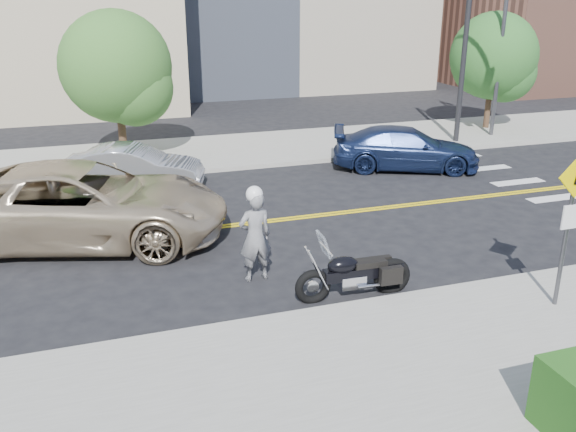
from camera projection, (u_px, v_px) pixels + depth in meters
The scene contains 13 objects.
ground_plane at pixel (251, 223), 15.87m from camera, with size 120.00×120.00×0.00m, color black.
sidewalk_near at pixel (381, 386), 9.16m from camera, with size 60.00×5.00×0.15m, color #9E9B91.
sidewalk_far at pixel (199, 153), 22.53m from camera, with size 60.00×5.00×0.15m, color #9E9B91.
lamp_post at pixel (503, 34), 23.78m from camera, with size 0.16×0.16×8.00m, color #4C4C51.
traffic_light at pixel (482, 22), 21.74m from camera, with size 0.28×4.50×7.00m.
pedestrian_sign at pixel (570, 213), 10.81m from camera, with size 0.78×0.08×3.00m.
motorcyclist at pixel (255, 234), 12.43m from camera, with size 0.74×0.52×2.04m.
motorcycle at pixel (355, 264), 11.81m from camera, with size 2.31×0.70×1.41m, color black, non-canonical shape.
suv at pixel (82, 204), 14.42m from camera, with size 3.14×6.82×1.90m, color #BFAB8C.
parked_car_silver at pixel (133, 168), 18.33m from camera, with size 1.44×4.14×1.36m, color #A7AAAE.
parked_car_blue at pixel (406, 148), 20.58m from camera, with size 1.98×4.88×1.42m, color navy.
tree_far_a at pixel (116, 67), 20.73m from camera, with size 3.80×3.80×5.19m.
tree_far_b at pixel (494, 56), 25.50m from camera, with size 3.60×3.60×4.98m.
Camera 1 is at (-3.76, -14.39, 5.63)m, focal length 38.00 mm.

